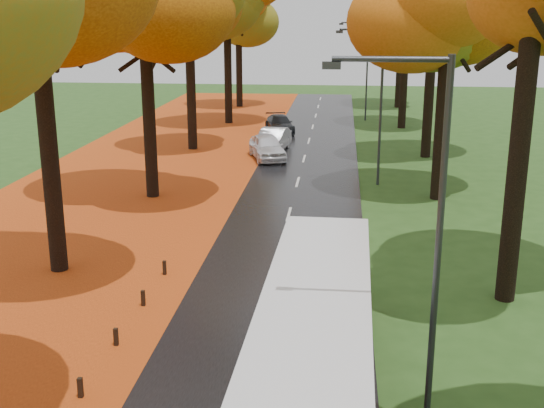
% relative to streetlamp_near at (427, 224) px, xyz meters
% --- Properties ---
extents(road, '(6.50, 90.00, 0.04)m').
position_rel_streetlamp_near_xyz_m(road, '(-3.95, 17.00, -4.69)').
color(road, black).
rests_on(road, ground).
extents(centre_line, '(0.12, 90.00, 0.01)m').
position_rel_streetlamp_near_xyz_m(centre_line, '(-3.95, 17.00, -4.67)').
color(centre_line, silver).
rests_on(centre_line, road).
extents(leaf_verge, '(12.00, 90.00, 0.02)m').
position_rel_streetlamp_near_xyz_m(leaf_verge, '(-12.95, 17.00, -4.70)').
color(leaf_verge, maroon).
rests_on(leaf_verge, ground).
extents(leaf_drift, '(0.90, 90.00, 0.01)m').
position_rel_streetlamp_near_xyz_m(leaf_drift, '(-7.00, 17.00, -4.67)').
color(leaf_drift, '#D95616').
rests_on(leaf_drift, road).
extents(streetlamp_near, '(2.45, 0.18, 8.00)m').
position_rel_streetlamp_near_xyz_m(streetlamp_near, '(0.00, 0.00, 0.00)').
color(streetlamp_near, '#333538').
rests_on(streetlamp_near, ground).
extents(streetlamp_mid, '(2.45, 0.18, 8.00)m').
position_rel_streetlamp_near_xyz_m(streetlamp_mid, '(0.00, 22.00, 0.00)').
color(streetlamp_mid, '#333538').
rests_on(streetlamp_mid, ground).
extents(streetlamp_far, '(2.45, 0.18, 8.00)m').
position_rel_streetlamp_near_xyz_m(streetlamp_far, '(0.00, 44.00, 0.00)').
color(streetlamp_far, '#333538').
rests_on(streetlamp_far, ground).
extents(bus, '(2.68, 10.73, 2.81)m').
position_rel_streetlamp_near_xyz_m(bus, '(-2.17, 1.17, -3.20)').
color(bus, '#4B0B14').
rests_on(bus, road).
extents(car_white, '(3.01, 4.73, 1.50)m').
position_rel_streetlamp_near_xyz_m(car_white, '(-6.20, 27.68, -3.92)').
color(car_white, silver).
rests_on(car_white, road).
extents(car_silver, '(2.17, 4.66, 1.48)m').
position_rel_streetlamp_near_xyz_m(car_silver, '(-6.09, 29.98, -3.93)').
color(car_silver, gray).
rests_on(car_silver, road).
extents(car_dark, '(2.79, 4.64, 1.26)m').
position_rel_streetlamp_near_xyz_m(car_dark, '(-6.30, 37.23, -4.04)').
color(car_dark, black).
rests_on(car_dark, road).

